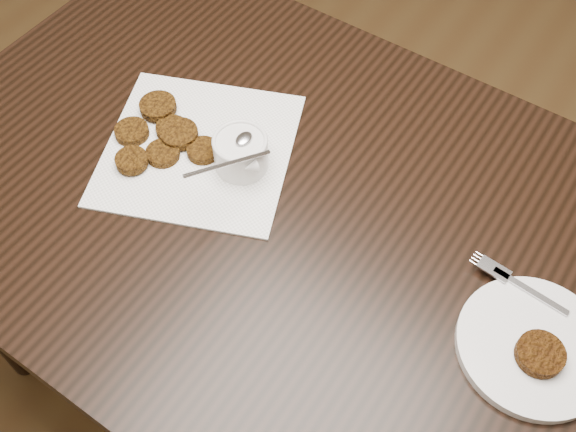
{
  "coord_description": "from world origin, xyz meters",
  "views": [
    {
      "loc": [
        0.35,
        -0.46,
        1.61
      ],
      "look_at": [
        0.04,
        0.0,
        0.8
      ],
      "focal_mm": 41.66,
      "sensor_mm": 36.0,
      "label": 1
    }
  ],
  "objects": [
    {
      "name": "sauce_ramekin",
      "position": [
        -0.1,
        0.07,
        0.82
      ],
      "size": [
        0.14,
        0.14,
        0.12
      ],
      "primitive_type": null,
      "rotation": [
        0.0,
        0.0,
        -0.18
      ],
      "color": "silver",
      "rests_on": "napkin"
    },
    {
      "name": "table",
      "position": [
        0.02,
        0.05,
        0.38
      ],
      "size": [
        1.33,
        0.85,
        0.75
      ],
      "primitive_type": "cube",
      "color": "black",
      "rests_on": "floor"
    },
    {
      "name": "patty_cluster",
      "position": [
        -0.24,
        0.04,
        0.76
      ],
      "size": [
        0.25,
        0.25,
        0.02
      ],
      "primitive_type": null,
      "rotation": [
        0.0,
        0.0,
        -0.25
      ],
      "color": "#653E0D",
      "rests_on": "napkin"
    },
    {
      "name": "napkin",
      "position": [
        -0.18,
        0.06,
        0.75
      ],
      "size": [
        0.4,
        0.4,
        0.0
      ],
      "primitive_type": "cube",
      "rotation": [
        0.0,
        0.0,
        0.4
      ],
      "color": "white",
      "rests_on": "table"
    },
    {
      "name": "floor",
      "position": [
        0.0,
        0.0,
        0.0
      ],
      "size": [
        4.0,
        4.0,
        0.0
      ],
      "primitive_type": "plane",
      "color": "#52391C",
      "rests_on": "ground"
    },
    {
      "name": "plate_with_patty",
      "position": [
        0.42,
        0.04,
        0.77
      ],
      "size": [
        0.23,
        0.23,
        0.03
      ],
      "primitive_type": null,
      "rotation": [
        0.0,
        0.0,
        -0.07
      ],
      "color": "white",
      "rests_on": "table"
    }
  ]
}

